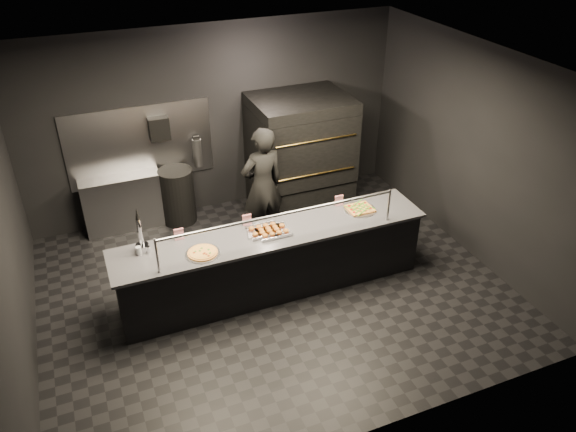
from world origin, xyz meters
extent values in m
plane|color=black|center=(0.00, 0.00, 0.00)|extent=(6.00, 6.00, 0.00)
plane|color=black|center=(0.00, 0.00, 3.00)|extent=(6.00, 6.00, 0.00)
cube|color=black|center=(0.00, 2.50, 1.50)|extent=(6.00, 0.04, 3.00)
cube|color=black|center=(0.00, -2.50, 1.50)|extent=(6.00, 0.04, 3.00)
cube|color=black|center=(-3.00, 0.00, 1.50)|extent=(0.04, 5.00, 3.00)
cube|color=black|center=(3.00, 0.00, 1.50)|extent=(0.04, 5.00, 3.00)
cube|color=#99999E|center=(-1.20, 2.48, 1.30)|extent=(2.20, 0.02, 1.20)
cube|color=black|center=(0.00, 0.00, 0.44)|extent=(4.00, 0.70, 0.88)
cube|color=#3E3E44|center=(0.00, 0.00, 0.90)|extent=(4.10, 0.78, 0.04)
cylinder|color=#99999E|center=(-1.50, -0.30, 1.15)|extent=(0.03, 0.03, 0.45)
cylinder|color=#99999E|center=(1.50, -0.30, 1.15)|extent=(0.03, 0.03, 0.45)
cylinder|color=#99999E|center=(0.00, -0.30, 1.34)|extent=(3.00, 0.04, 0.04)
cube|color=black|center=(1.20, 1.90, 0.30)|extent=(1.50, 1.15, 0.60)
cube|color=black|center=(1.20, 1.90, 0.90)|extent=(1.50, 1.20, 0.55)
cube|color=black|center=(1.20, 1.90, 1.45)|extent=(1.50, 1.20, 0.55)
cube|color=black|center=(1.20, 1.90, 1.82)|extent=(1.50, 1.20, 0.18)
cylinder|color=gold|center=(1.20, 1.28, 0.90)|extent=(1.30, 0.02, 0.02)
cylinder|color=gold|center=(1.20, 1.28, 1.45)|extent=(1.30, 0.02, 0.02)
cube|color=#99999E|center=(-1.60, 2.32, 0.45)|extent=(1.20, 0.35, 0.90)
cube|color=black|center=(-0.90, 2.39, 1.55)|extent=(0.30, 0.20, 0.35)
cylinder|color=#B2B2B7|center=(-0.35, 2.40, 1.05)|extent=(0.14, 0.14, 0.45)
cube|color=black|center=(-0.35, 2.40, 1.30)|extent=(0.10, 0.06, 0.06)
cylinder|color=silver|center=(-1.60, 0.20, 0.96)|extent=(0.15, 0.15, 0.09)
cylinder|color=silver|center=(-1.60, 0.20, 1.16)|extent=(0.06, 0.06, 0.40)
cylinder|color=silver|center=(-1.60, 0.11, 1.34)|extent=(0.02, 0.11, 0.02)
cone|color=black|center=(-1.60, 0.20, 1.44)|extent=(0.06, 0.06, 0.15)
cylinder|color=silver|center=(-0.95, -0.15, 0.93)|extent=(0.42, 0.42, 0.01)
cylinder|color=#D98F45|center=(-0.95, -0.15, 0.94)|extent=(0.36, 0.36, 0.02)
cylinder|color=gold|center=(-0.95, -0.15, 0.95)|extent=(0.32, 0.32, 0.01)
cube|color=silver|center=(-0.10, 0.04, 0.93)|extent=(0.48, 0.40, 0.02)
ellipsoid|color=#A67123|center=(-0.24, -0.03, 0.96)|extent=(0.08, 0.08, 0.05)
ellipsoid|color=#A67123|center=(-0.24, 0.11, 0.96)|extent=(0.08, 0.08, 0.05)
ellipsoid|color=#A67123|center=(-0.15, -0.03, 0.96)|extent=(0.08, 0.08, 0.05)
ellipsoid|color=#A67123|center=(-0.15, 0.11, 0.96)|extent=(0.08, 0.08, 0.05)
ellipsoid|color=#A67123|center=(-0.05, -0.03, 0.96)|extent=(0.08, 0.08, 0.05)
ellipsoid|color=#A67123|center=(-0.05, 0.11, 0.96)|extent=(0.08, 0.08, 0.05)
ellipsoid|color=#A67123|center=(0.04, -0.03, 0.96)|extent=(0.08, 0.08, 0.05)
ellipsoid|color=#A67123|center=(0.04, 0.11, 0.96)|extent=(0.08, 0.08, 0.05)
cube|color=silver|center=(0.00, -0.04, 0.93)|extent=(0.42, 0.32, 0.02)
ellipsoid|color=#A67123|center=(-0.14, -0.11, 0.96)|extent=(0.08, 0.08, 0.05)
ellipsoid|color=#A67123|center=(-0.14, 0.03, 0.96)|extent=(0.08, 0.08, 0.05)
ellipsoid|color=#A67123|center=(-0.05, -0.11, 0.96)|extent=(0.08, 0.08, 0.05)
ellipsoid|color=#A67123|center=(-0.05, 0.03, 0.96)|extent=(0.08, 0.08, 0.05)
ellipsoid|color=#A67123|center=(0.05, -0.11, 0.96)|extent=(0.08, 0.08, 0.05)
ellipsoid|color=#A67123|center=(0.05, 0.03, 0.96)|extent=(0.08, 0.08, 0.05)
ellipsoid|color=#A67123|center=(0.14, -0.11, 0.96)|extent=(0.08, 0.08, 0.05)
ellipsoid|color=#A67123|center=(0.14, 0.03, 0.96)|extent=(0.08, 0.08, 0.05)
cylinder|color=silver|center=(1.28, 0.05, 0.93)|extent=(0.43, 0.43, 0.01)
cube|color=#D98F45|center=(1.28, 0.05, 0.94)|extent=(0.34, 0.30, 0.02)
cube|color=gold|center=(1.28, 0.05, 0.95)|extent=(0.32, 0.29, 0.01)
cube|color=#4F9A28|center=(1.28, 0.05, 0.96)|extent=(0.30, 0.27, 0.01)
cylinder|color=silver|center=(-1.65, 0.13, 0.98)|extent=(0.07, 0.07, 0.11)
cylinder|color=silver|center=(-1.54, 0.13, 0.96)|extent=(0.05, 0.05, 0.09)
cube|color=white|center=(-1.13, 0.28, 1.00)|extent=(0.12, 0.04, 0.15)
cube|color=white|center=(-0.25, 0.28, 1.00)|extent=(0.12, 0.04, 0.15)
cube|color=white|center=(1.08, 0.28, 1.00)|extent=(0.12, 0.04, 0.15)
cylinder|color=black|center=(-0.77, 2.22, 0.45)|extent=(0.54, 0.54, 0.90)
imported|color=black|center=(0.30, 1.21, 0.91)|extent=(0.72, 0.52, 1.82)
camera|label=1|loc=(-2.09, -5.61, 4.80)|focal=35.00mm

